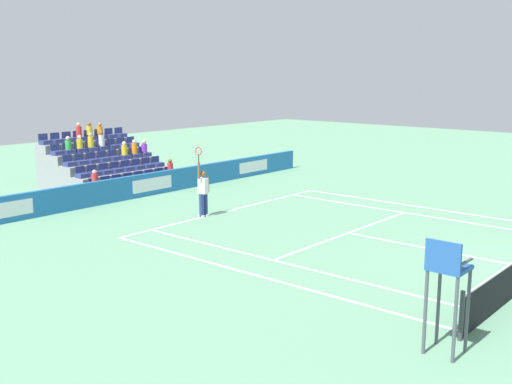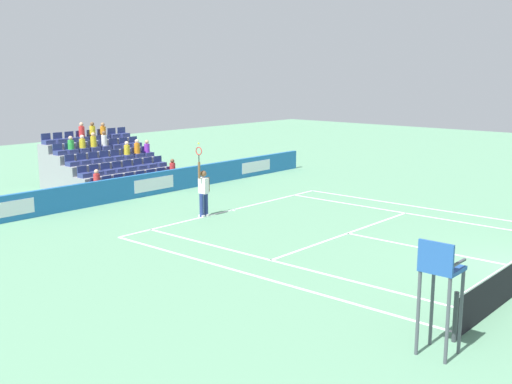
% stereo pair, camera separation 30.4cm
% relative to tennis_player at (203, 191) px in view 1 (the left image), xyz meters
% --- Properties ---
extents(line_baseline, '(10.97, 0.10, 0.01)m').
position_rel_tennis_player_xyz_m(line_baseline, '(-1.48, 0.04, -0.99)').
color(line_baseline, white).
rests_on(line_baseline, ground).
extents(line_service, '(8.23, 0.10, 0.01)m').
position_rel_tennis_player_xyz_m(line_service, '(-1.48, 5.53, -0.99)').
color(line_service, white).
rests_on(line_service, ground).
extents(line_centre_service, '(0.10, 6.40, 0.01)m').
position_rel_tennis_player_xyz_m(line_centre_service, '(-1.48, 8.73, -0.99)').
color(line_centre_service, white).
rests_on(line_centre_service, ground).
extents(line_singles_sideline_left, '(0.10, 11.89, 0.01)m').
position_rel_tennis_player_xyz_m(line_singles_sideline_left, '(2.63, 5.98, -0.99)').
color(line_singles_sideline_left, white).
rests_on(line_singles_sideline_left, ground).
extents(line_singles_sideline_right, '(0.10, 11.89, 0.01)m').
position_rel_tennis_player_xyz_m(line_singles_sideline_right, '(-5.60, 5.98, -0.99)').
color(line_singles_sideline_right, white).
rests_on(line_singles_sideline_right, ground).
extents(line_doubles_sideline_left, '(0.10, 11.89, 0.01)m').
position_rel_tennis_player_xyz_m(line_doubles_sideline_left, '(4.00, 5.98, -0.99)').
color(line_doubles_sideline_left, white).
rests_on(line_doubles_sideline_left, ground).
extents(line_doubles_sideline_right, '(0.10, 11.89, 0.01)m').
position_rel_tennis_player_xyz_m(line_doubles_sideline_right, '(-6.97, 5.98, -0.99)').
color(line_doubles_sideline_right, white).
rests_on(line_doubles_sideline_right, ground).
extents(line_centre_mark, '(0.10, 0.20, 0.01)m').
position_rel_tennis_player_xyz_m(line_centre_mark, '(-1.48, 0.14, -0.99)').
color(line_centre_mark, white).
rests_on(line_centre_mark, ground).
extents(sponsor_barrier, '(20.85, 0.22, 1.01)m').
position_rel_tennis_player_xyz_m(sponsor_barrier, '(-1.48, -4.80, -0.49)').
color(sponsor_barrier, '#1E66AD').
rests_on(sponsor_barrier, ground).
extents(tennis_player, '(0.53, 0.37, 2.85)m').
position_rel_tennis_player_xyz_m(tennis_player, '(0.00, 0.00, 0.00)').
color(tennis_player, navy).
rests_on(tennis_player, ground).
extents(umpire_chair, '(0.70, 0.70, 2.34)m').
position_rel_tennis_player_xyz_m(umpire_chair, '(5.28, 11.92, 0.53)').
color(umpire_chair, '#474C54').
rests_on(umpire_chair, ground).
extents(stadium_stand, '(4.96, 4.75, 3.01)m').
position_rel_tennis_player_xyz_m(stadium_stand, '(-1.49, -8.37, -0.17)').
color(stadium_stand, gray).
rests_on(stadium_stand, ground).
extents(loose_tennis_ball, '(0.07, 0.07, 0.07)m').
position_rel_tennis_player_xyz_m(loose_tennis_ball, '(-0.79, 9.54, -0.96)').
color(loose_tennis_ball, '#D1E533').
rests_on(loose_tennis_ball, ground).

